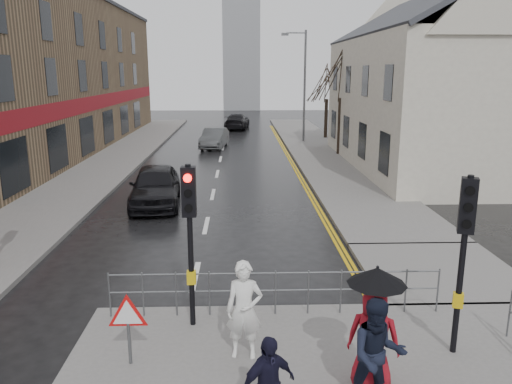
{
  "coord_description": "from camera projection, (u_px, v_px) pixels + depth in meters",
  "views": [
    {
      "loc": [
        1.21,
        -9.31,
        5.29
      ],
      "look_at": [
        1.67,
        4.74,
        1.87
      ],
      "focal_mm": 35.0,
      "sensor_mm": 36.0,
      "label": 1
    }
  ],
  "objects": [
    {
      "name": "ground",
      "position": [
        183.0,
        335.0,
        10.25
      ],
      "size": [
        120.0,
        120.0,
        0.0
      ],
      "primitive_type": "plane",
      "color": "black",
      "rests_on": "ground"
    },
    {
      "name": "left_pavement",
      "position": [
        121.0,
        153.0,
        32.37
      ],
      "size": [
        4.0,
        44.0,
        0.14
      ],
      "primitive_type": "cube",
      "color": "#605E5B",
      "rests_on": "ground"
    },
    {
      "name": "right_pavement",
      "position": [
        316.0,
        148.0,
        34.72
      ],
      "size": [
        4.0,
        40.0,
        0.14
      ],
      "primitive_type": "cube",
      "color": "#605E5B",
      "rests_on": "ground"
    },
    {
      "name": "pavement_bridge_right",
      "position": [
        438.0,
        271.0,
        13.36
      ],
      "size": [
        4.0,
        4.2,
        0.14
      ],
      "primitive_type": "cube",
      "color": "#605E5B",
      "rests_on": "ground"
    },
    {
      "name": "building_left_terrace",
      "position": [
        21.0,
        76.0,
        30.06
      ],
      "size": [
        8.0,
        42.0,
        10.0
      ],
      "primitive_type": "cube",
      "color": "#856B4D",
      "rests_on": "ground"
    },
    {
      "name": "building_right_cream",
      "position": [
        439.0,
        80.0,
        26.98
      ],
      "size": [
        9.0,
        16.4,
        10.1
      ],
      "color": "beige",
      "rests_on": "ground"
    },
    {
      "name": "church_tower",
      "position": [
        241.0,
        43.0,
        68.38
      ],
      "size": [
        5.0,
        5.0,
        18.0
      ],
      "primitive_type": "cube",
      "color": "gray",
      "rests_on": "ground"
    },
    {
      "name": "traffic_signal_near_left",
      "position": [
        190.0,
        218.0,
        9.87
      ],
      "size": [
        0.28,
        0.27,
        3.4
      ],
      "color": "black",
      "rests_on": "near_pavement"
    },
    {
      "name": "traffic_signal_near_right",
      "position": [
        465.0,
        235.0,
        8.86
      ],
      "size": [
        0.34,
        0.33,
        3.4
      ],
      "color": "black",
      "rests_on": "near_pavement"
    },
    {
      "name": "guard_railing_front",
      "position": [
        275.0,
        283.0,
        10.7
      ],
      "size": [
        7.14,
        0.04,
        1.0
      ],
      "color": "#595B5E",
      "rests_on": "near_pavement"
    },
    {
      "name": "warning_sign",
      "position": [
        128.0,
        318.0,
        8.81
      ],
      "size": [
        0.8,
        0.07,
        1.35
      ],
      "color": "#595B5E",
      "rests_on": "near_pavement"
    },
    {
      "name": "street_lamp",
      "position": [
        302.0,
        79.0,
        36.51
      ],
      "size": [
        1.83,
        0.25,
        8.0
      ],
      "color": "#595B5E",
      "rests_on": "right_pavement"
    },
    {
      "name": "tree_near",
      "position": [
        342.0,
        73.0,
        30.64
      ],
      "size": [
        2.4,
        2.4,
        6.58
      ],
      "color": "#2F221A",
      "rests_on": "right_pavement"
    },
    {
      "name": "tree_far",
      "position": [
        327.0,
        82.0,
        38.59
      ],
      "size": [
        2.4,
        2.4,
        5.64
      ],
      "color": "#2F221A",
      "rests_on": "right_pavement"
    },
    {
      "name": "pedestrian_a",
      "position": [
        244.0,
        310.0,
        9.05
      ],
      "size": [
        0.72,
        0.51,
        1.85
      ],
      "primitive_type": "imported",
      "rotation": [
        0.0,
        0.0,
        -0.11
      ],
      "color": "white",
      "rests_on": "near_pavement"
    },
    {
      "name": "pedestrian_b",
      "position": [
        377.0,
        355.0,
        7.64
      ],
      "size": [
        0.91,
        0.73,
        1.83
      ],
      "primitive_type": "imported",
      "rotation": [
        0.0,
        0.0,
        -0.04
      ],
      "color": "black",
      "rests_on": "near_pavement"
    },
    {
      "name": "pedestrian_with_umbrella",
      "position": [
        374.0,
        324.0,
        8.11
      ],
      "size": [
        1.01,
        0.96,
        2.12
      ],
      "color": "maroon",
      "rests_on": "near_pavement"
    },
    {
      "name": "car_parked",
      "position": [
        155.0,
        186.0,
        20.02
      ],
      "size": [
        2.3,
        4.85,
        1.6
      ],
      "primitive_type": "imported",
      "rotation": [
        0.0,
        0.0,
        0.09
      ],
      "color": "black",
      "rests_on": "ground"
    },
    {
      "name": "car_mid",
      "position": [
        214.0,
        138.0,
        34.98
      ],
      "size": [
        2.0,
        4.32,
        1.37
      ],
      "primitive_type": "imported",
      "rotation": [
        0.0,
        0.0,
        -0.14
      ],
      "color": "#3D4042",
      "rests_on": "ground"
    },
    {
      "name": "car_far",
      "position": [
        237.0,
        121.0,
        46.3
      ],
      "size": [
        2.51,
        5.07,
        1.42
      ],
      "primitive_type": "imported",
      "rotation": [
        0.0,
        0.0,
        3.03
      ],
      "color": "black",
      "rests_on": "ground"
    }
  ]
}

